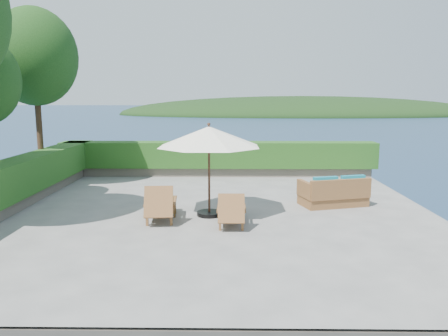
{
  "coord_description": "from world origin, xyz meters",
  "views": [
    {
      "loc": [
        0.47,
        -11.51,
        3.12
      ],
      "look_at": [
        0.3,
        0.8,
        1.1
      ],
      "focal_mm": 35.0,
      "sensor_mm": 36.0,
      "label": 1
    }
  ],
  "objects_px": {
    "patio_umbrella": "(209,137)",
    "lounge_left": "(161,205)",
    "lounge_right": "(231,211)",
    "side_table": "(168,201)",
    "wicker_loveseat": "(334,194)"
  },
  "relations": [
    {
      "from": "lounge_right",
      "to": "wicker_loveseat",
      "type": "height_order",
      "value": "wicker_loveseat"
    },
    {
      "from": "patio_umbrella",
      "to": "side_table",
      "type": "bearing_deg",
      "value": -178.71
    },
    {
      "from": "lounge_left",
      "to": "patio_umbrella",
      "type": "bearing_deg",
      "value": 16.29
    },
    {
      "from": "lounge_left",
      "to": "wicker_loveseat",
      "type": "distance_m",
      "value": 5.02
    },
    {
      "from": "patio_umbrella",
      "to": "lounge_left",
      "type": "distance_m",
      "value": 2.12
    },
    {
      "from": "side_table",
      "to": "wicker_loveseat",
      "type": "xyz_separation_m",
      "value": [
        4.64,
        1.13,
        -0.05
      ]
    },
    {
      "from": "patio_umbrella",
      "to": "lounge_left",
      "type": "relative_size",
      "value": 2.07
    },
    {
      "from": "lounge_left",
      "to": "side_table",
      "type": "height_order",
      "value": "lounge_left"
    },
    {
      "from": "patio_umbrella",
      "to": "wicker_loveseat",
      "type": "relative_size",
      "value": 1.75
    },
    {
      "from": "lounge_right",
      "to": "side_table",
      "type": "bearing_deg",
      "value": 153.36
    },
    {
      "from": "side_table",
      "to": "wicker_loveseat",
      "type": "bearing_deg",
      "value": 13.7
    },
    {
      "from": "patio_umbrella",
      "to": "lounge_right",
      "type": "distance_m",
      "value": 2.01
    },
    {
      "from": "patio_umbrella",
      "to": "lounge_left",
      "type": "bearing_deg",
      "value": -159.45
    },
    {
      "from": "lounge_right",
      "to": "patio_umbrella",
      "type": "bearing_deg",
      "value": 123.84
    },
    {
      "from": "patio_umbrella",
      "to": "side_table",
      "type": "height_order",
      "value": "patio_umbrella"
    }
  ]
}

